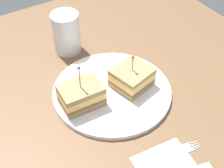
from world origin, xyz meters
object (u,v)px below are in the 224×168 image
Objects in this scene: plate at (112,91)px; napkin at (167,167)px; drink_glass at (66,34)px; fork at (178,151)px; sandwich_half_back at (132,77)px; sandwich_half_front at (81,95)px.

plate reaches higher than napkin.
fork is at bearing -174.92° from drink_glass.
fork is at bearing -69.16° from napkin.
drink_glass is 46.38cm from napkin.
sandwich_half_back is 0.88× the size of napkin.
napkin is at bearing 110.84° from fork.
drink_glass is (22.00, 1.33, 4.75)cm from plate.
sandwich_half_front is at bearing 161.92° from drink_glass.
drink_glass is 0.88× the size of fork.
drink_glass is at bearing -18.08° from sandwich_half_front.
sandwich_half_front reaches higher than drink_glass.
sandwich_half_back is at bearing -6.79° from fork.
sandwich_half_back reaches higher than napkin.
sandwich_half_front is at bearing 26.58° from fork.
plate is at bearing -4.44° from napkin.
sandwich_half_front is (-0.08, 8.53, 3.32)cm from plate.
drink_glass is 44.85cm from fork.
sandwich_half_front is at bearing 90.57° from plate.
sandwich_half_front reaches higher than sandwich_half_back.
drink_glass is (22.08, -7.21, 1.43)cm from sandwich_half_front.
sandwich_half_back reaches higher than plate.
sandwich_half_front is 25.20cm from napkin.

